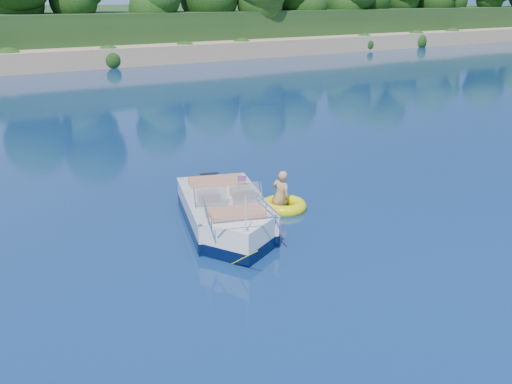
{
  "coord_description": "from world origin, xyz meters",
  "views": [
    {
      "loc": [
        -7.31,
        -10.18,
        5.37
      ],
      "look_at": [
        -0.06,
        0.79,
        0.85
      ],
      "focal_mm": 40.0,
      "sensor_mm": 36.0,
      "label": 1
    }
  ],
  "objects": [
    {
      "name": "motorboat",
      "position": [
        -0.82,
        0.93,
        0.34
      ],
      "size": [
        2.86,
        5.0,
        1.73
      ],
      "rotation": [
        0.0,
        0.0,
        -0.33
      ],
      "color": "white",
      "rests_on": "ground"
    },
    {
      "name": "tow_tube",
      "position": [
        1.15,
        1.3,
        0.08
      ],
      "size": [
        1.49,
        1.49,
        0.33
      ],
      "rotation": [
        0.0,
        0.0,
        0.24
      ],
      "color": "#FFEC0A",
      "rests_on": "ground"
    },
    {
      "name": "ground",
      "position": [
        0.0,
        0.0,
        0.0
      ],
      "size": [
        160.0,
        160.0,
        0.0
      ],
      "primitive_type": "plane",
      "color": "#091E45",
      "rests_on": "ground"
    },
    {
      "name": "boy",
      "position": [
        1.07,
        1.37,
        0.0
      ],
      "size": [
        0.61,
        0.85,
        1.53
      ],
      "primitive_type": "imported",
      "rotation": [
        0.0,
        -0.17,
        1.95
      ],
      "color": "tan",
      "rests_on": "ground"
    }
  ]
}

